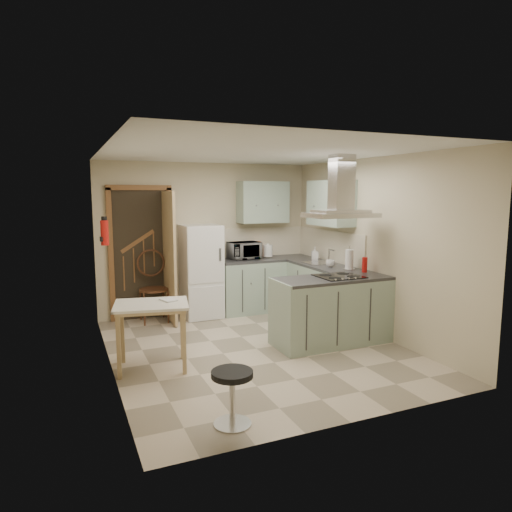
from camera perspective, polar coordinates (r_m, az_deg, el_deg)
name	(u,v)px	position (r m, az deg, el deg)	size (l,w,h in m)	color
floor	(257,349)	(6.05, 0.06, -11.50)	(4.20, 4.20, 0.00)	#C4B298
ceiling	(257,152)	(5.73, 0.07, 12.82)	(4.20, 4.20, 0.00)	silver
back_wall	(207,238)	(7.72, -6.14, 2.21)	(3.60, 3.60, 0.00)	beige
left_wall	(108,262)	(5.31, -18.06, -0.71)	(4.20, 4.20, 0.00)	beige
right_wall	(373,247)	(6.67, 14.41, 1.12)	(4.20, 4.20, 0.00)	beige
doorway	(141,254)	(7.46, -14.14, 0.27)	(1.10, 0.12, 2.10)	brown
fridge	(201,271)	(7.44, -6.87, -1.90)	(0.60, 0.60, 1.50)	white
counter_back	(250,285)	(7.78, -0.74, -3.66)	(1.08, 0.60, 0.90)	#9EB2A0
counter_right	(313,289)	(7.55, 7.16, -4.07)	(0.60, 1.95, 0.90)	#9EB2A0
splashback	(259,242)	(8.05, 0.44, 1.77)	(1.68, 0.02, 0.50)	beige
wall_cabinet_back	(263,202)	(7.85, 0.86, 6.74)	(0.85, 0.35, 0.70)	#9EB2A0
wall_cabinet_right	(331,203)	(7.22, 9.32, 6.54)	(0.35, 0.90, 0.70)	#9EB2A0
peninsula	(332,310)	(6.23, 9.48, -6.70)	(1.55, 0.65, 0.90)	#9EB2A0
hob	(339,276)	(6.19, 10.35, -2.50)	(0.58, 0.50, 0.01)	black
extractor_hood	(341,215)	(6.09, 10.54, 5.05)	(0.90, 0.55, 0.10)	silver
sink	(319,263)	(7.33, 7.91, -0.84)	(0.45, 0.40, 0.01)	silver
fire_extinguisher	(105,233)	(6.18, -18.39, 2.77)	(0.10, 0.10, 0.32)	#B2140F
drop_leaf_table	(152,336)	(5.43, -12.85, -9.72)	(0.82, 0.61, 0.77)	#CBBA7D
bentwood_chair	(154,290)	(7.31, -12.67, -4.11)	(0.45, 0.45, 1.02)	#452D17
stool	(232,398)	(4.15, -2.98, -17.26)	(0.37, 0.37, 0.49)	black
microwave	(244,251)	(7.70, -1.49, 0.69)	(0.52, 0.35, 0.29)	black
kettle	(268,251)	(7.86, 1.48, 0.68)	(0.16, 0.16, 0.24)	white
cereal_box	(259,249)	(7.92, 0.35, 0.82)	(0.07, 0.18, 0.27)	#E3581A
soap_bottle	(315,254)	(7.62, 7.36, 0.29)	(0.10, 0.10, 0.22)	#BBB8C6
paper_towel	(349,259)	(6.78, 11.59, -0.40)	(0.12, 0.12, 0.30)	white
cup	(330,264)	(6.96, 9.27, -0.93)	(0.13, 0.13, 0.11)	white
red_bottle	(365,265)	(6.59, 13.43, -1.07)	(0.07, 0.07, 0.21)	red
book	(163,298)	(5.38, -11.58, -5.12)	(0.15, 0.20, 0.09)	#984732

